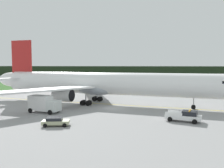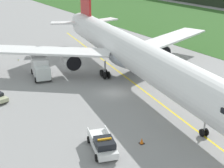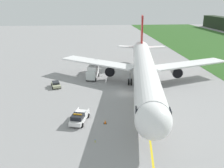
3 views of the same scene
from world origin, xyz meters
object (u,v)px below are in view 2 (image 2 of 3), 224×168
catering_truck (40,68)px  apron_cone (142,141)px  airliner (130,52)px  ops_pickup_truck (103,144)px

catering_truck → apron_cone: 26.72m
airliner → apron_cone: 20.98m
airliner → catering_truck: size_ratio=9.35×
ops_pickup_truck → catering_truck: catering_truck is taller
catering_truck → apron_cone: (26.64, 1.60, -1.40)m
airliner → apron_cone: (17.67, -10.43, -4.42)m
airliner → ops_pickup_truck: size_ratio=10.19×
airliner → apron_cone: size_ratio=89.20×
apron_cone → ops_pickup_truck: bearing=-101.2°
apron_cone → airliner: bearing=149.5°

